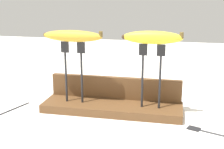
% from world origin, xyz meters
% --- Properties ---
extents(ground_plane, '(3.00, 3.00, 0.00)m').
position_xyz_m(ground_plane, '(0.00, 0.00, 0.00)').
color(ground_plane, silver).
extents(wooden_board, '(0.46, 0.13, 0.03)m').
position_xyz_m(wooden_board, '(0.00, 0.00, 0.01)').
color(wooden_board, brown).
rests_on(wooden_board, ground).
extents(board_backstop, '(0.45, 0.02, 0.08)m').
position_xyz_m(board_backstop, '(0.00, 0.06, 0.07)').
color(board_backstop, brown).
rests_on(board_backstop, wooden_board).
extents(fork_stand_left, '(0.08, 0.01, 0.20)m').
position_xyz_m(fork_stand_left, '(-0.13, -0.01, 0.15)').
color(fork_stand_left, black).
rests_on(fork_stand_left, wooden_board).
extents(fork_stand_right, '(0.08, 0.01, 0.21)m').
position_xyz_m(fork_stand_right, '(0.13, -0.01, 0.15)').
color(fork_stand_right, black).
rests_on(fork_stand_right, wooden_board).
extents(banana_raised_left, '(0.20, 0.05, 0.04)m').
position_xyz_m(banana_raised_left, '(-0.13, -0.01, 0.25)').
color(banana_raised_left, gold).
rests_on(banana_raised_left, fork_stand_left).
extents(banana_raised_right, '(0.19, 0.04, 0.04)m').
position_xyz_m(banana_raised_right, '(0.13, -0.01, 0.25)').
color(banana_raised_right, yellow).
rests_on(banana_raised_right, fork_stand_right).
extents(fork_fallen_near, '(0.18, 0.09, 0.01)m').
position_xyz_m(fork_fallen_near, '(0.31, -0.10, 0.00)').
color(fork_fallen_near, black).
rests_on(fork_fallen_near, ground).
extents(fork_fallen_far, '(0.07, 0.17, 0.01)m').
position_xyz_m(fork_fallen_far, '(-0.34, -0.09, 0.00)').
color(fork_fallen_far, black).
rests_on(fork_fallen_far, ground).
extents(banana_chunk_near, '(0.04, 0.05, 0.04)m').
position_xyz_m(banana_chunk_near, '(0.19, 0.22, 0.02)').
color(banana_chunk_near, '#DBD147').
rests_on(banana_chunk_near, ground).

